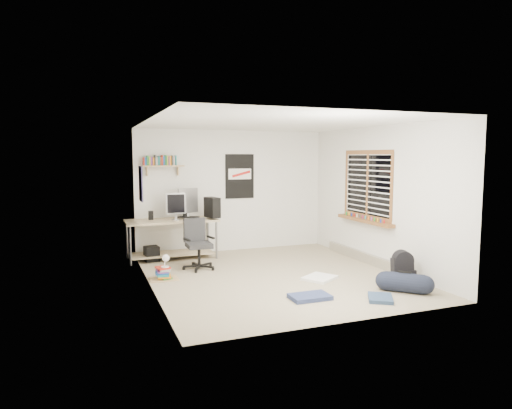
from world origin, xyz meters
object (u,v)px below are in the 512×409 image
object	(u,v)px
desk	(172,240)
office_chair	(199,241)
duffel_bag	(404,283)
book_stack	(164,270)
backpack	(402,271)

from	to	relation	value
desk	office_chair	bearing A→B (deg)	-94.09
duffel_bag	book_stack	world-z (taller)	duffel_bag
desk	book_stack	distance (m)	1.52
desk	duffel_bag	world-z (taller)	desk
office_chair	book_stack	world-z (taller)	office_chair
desk	backpack	distance (m)	4.27
office_chair	backpack	distance (m)	3.41
desk	office_chair	xyz separation A→B (m)	(0.30, -0.99, 0.12)
book_stack	office_chair	bearing A→B (deg)	33.40
office_chair	duffel_bag	distance (m)	3.46
desk	book_stack	xyz separation A→B (m)	(-0.40, -1.45, -0.21)
backpack	duffel_bag	distance (m)	0.46
office_chair	backpack	size ratio (longest dim) A/B	2.14
office_chair	duffel_bag	world-z (taller)	office_chair
office_chair	book_stack	size ratio (longest dim) A/B	1.87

